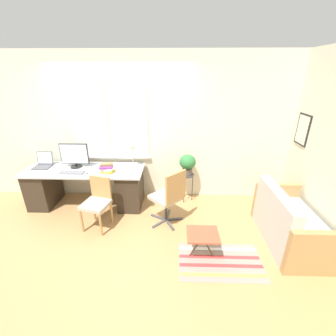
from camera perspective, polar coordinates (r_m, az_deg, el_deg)
The scene contains 17 objects.
ground_plane at distance 4.16m, azimuth -12.16°, elevation -11.69°, with size 14.00×14.00×0.00m, color tan.
wall_back_with_window at distance 4.33m, azimuth -11.42°, elevation 9.61°, with size 9.00×0.12×2.70m.
wall_right_with_picture at distance 4.08m, azimuth 34.06°, elevation 5.09°, with size 0.08×9.00×2.70m.
desk at distance 4.46m, azimuth -19.97°, elevation -4.26°, with size 2.13×0.73×0.73m.
laptop at distance 4.75m, azimuth -29.13°, elevation 0.97°, with size 0.30×0.29×0.26m.
monitor at distance 4.40m, azimuth -22.66°, elevation 2.97°, with size 0.51×0.21×0.45m.
keyboard at distance 4.24m, azimuth -23.21°, elevation -1.05°, with size 0.42×0.14×0.02m.
mouse at distance 4.11m, azimuth -19.96°, elevation -1.20°, with size 0.04×0.06×0.03m.
desk_lamp at distance 4.09m, azimuth -9.03°, elevation 4.31°, with size 0.16×0.16×0.44m.
book_stack at distance 4.03m, azimuth -15.21°, elevation -0.04°, with size 0.25×0.19×0.17m.
desk_chair_wooden at distance 3.78m, azimuth -17.55°, elevation -8.05°, with size 0.47×0.48×0.83m.
office_chair_swivel at distance 3.62m, azimuth 0.28°, elevation -7.20°, with size 0.62×0.62×0.97m.
couch_loveseat at distance 3.82m, azimuth 28.36°, elevation -12.53°, with size 0.72×1.30×0.82m.
plant_stand at distance 4.29m, azimuth 4.86°, elevation -2.39°, with size 0.26×0.26×0.56m.
potted_plant at distance 4.18m, azimuth 5.00°, elevation 1.20°, with size 0.30×0.30×0.39m.
floor_rug_striped at distance 3.34m, azimuth 13.08°, elevation -22.09°, with size 1.11×0.67×0.01m.
folding_stool at distance 3.14m, azimuth 8.83°, elevation -16.63°, with size 0.42×0.36×0.39m.
Camera 1 is at (0.95, -3.30, 2.35)m, focal length 24.00 mm.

